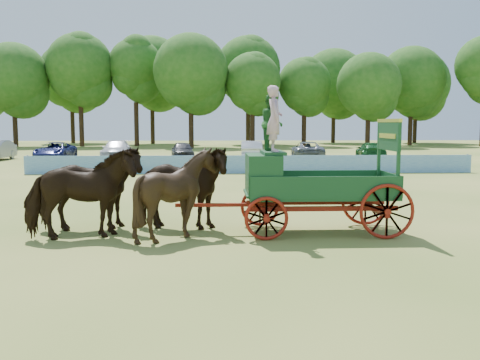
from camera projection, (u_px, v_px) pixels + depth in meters
name	position (u px, v px, depth m)	size (l,w,h in m)	color
ground	(342.00, 240.00, 13.21)	(160.00, 160.00, 0.00)	tan
horse_lead_left	(80.00, 194.00, 13.23)	(1.22, 2.69, 2.27)	black
horse_lead_right	(90.00, 189.00, 14.33)	(1.22, 2.69, 2.27)	black
horse_wheel_left	(177.00, 193.00, 13.34)	(1.83, 2.06, 2.27)	black
horse_wheel_right	(180.00, 188.00, 14.44)	(1.22, 2.69, 2.27)	black
farm_dray	(292.00, 171.00, 13.99)	(6.00, 2.00, 3.82)	maroon
sponsor_banner	(252.00, 164.00, 30.99)	(26.00, 0.08, 1.05)	#1F69AC
parked_cars	(153.00, 151.00, 42.76)	(37.77, 6.34, 1.58)	silver
treeline	(210.00, 76.00, 72.46)	(91.01, 24.88, 15.45)	#382314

